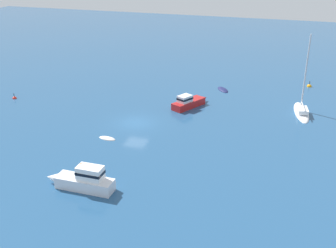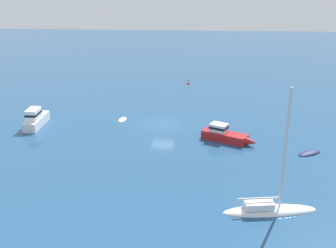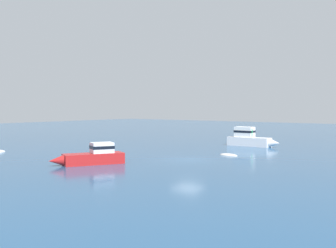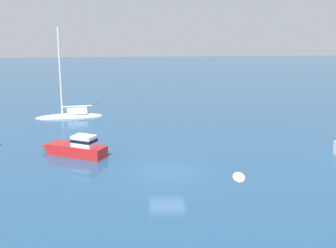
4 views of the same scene
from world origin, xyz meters
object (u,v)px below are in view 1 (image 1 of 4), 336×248
Objects in this scene: motor_cruiser at (83,180)px; channel_buoy at (15,98)px; powerboat at (189,102)px; rib_1 at (107,139)px; sailboat at (302,111)px; rib at (223,90)px; mooring_buoy at (309,87)px.

channel_buoy is (-19.60, 16.68, -0.83)m from motor_cruiser.
powerboat reaches higher than channel_buoy.
motor_cruiser is at bearing -68.14° from rib_1.
motor_cruiser reaches higher than powerboat.
rib_1 is at bearing -23.21° from channel_buoy.
sailboat is 9.91× the size of channel_buoy.
sailboat is 28.65m from motor_cruiser.
channel_buoy reaches higher than rib_1.
rib is 2.96× the size of channel_buoy.
channel_buoy is at bearing 127.78° from powerboat.
channel_buoy is (-22.78, -4.32, -0.63)m from powerboat.
rib_1 is at bearing -128.53° from mooring_buoy.
powerboat is at bearing -137.05° from mooring_buoy.
powerboat is 0.94× the size of motor_cruiser.
motor_cruiser is at bearing 135.98° from sailboat.
rib_1 is (-19.07, -13.99, -0.23)m from sailboat.
mooring_buoy is at bearing 25.38° from channel_buoy.
sailboat is at bearing 43.52° from rib_1.
sailboat is at bearing 10.38° from channel_buoy.
powerboat reaches higher than rib.
rib_1 is at bearing 123.77° from rib.
rib_1 is at bearing -75.83° from motor_cruiser.
sailboat reaches higher than motor_cruiser.
rib is 12.69m from mooring_buoy.
mooring_buoy is (37.01, 17.56, -0.00)m from channel_buoy.
mooring_buoy is (17.41, 34.24, -0.83)m from motor_cruiser.
channel_buoy is at bearing -40.87° from motor_cruiser.
sailboat is at bearing -125.96° from motor_cruiser.
rib_1 is (-8.36, -19.52, 0.00)m from rib.
rib is at bearing 25.49° from channel_buoy.
powerboat is 23.19m from channel_buoy.
mooring_buoy is (14.23, 13.24, -0.63)m from powerboat.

